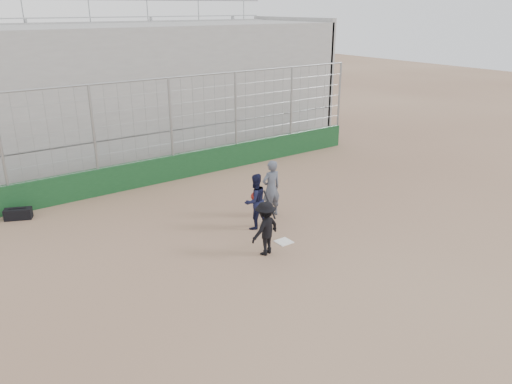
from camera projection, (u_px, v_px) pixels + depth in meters
ground at (284, 242)px, 14.65m from camera, size 90.00×90.00×0.00m
home_plate at (284, 242)px, 14.65m from camera, size 0.44×0.44×0.02m
backstop at (173, 156)px, 19.64m from camera, size 18.10×0.25×4.04m
bleachers at (121, 90)px, 22.71m from camera, size 20.25×6.70×6.98m
batter_at_plate at (265, 228)px, 13.72m from camera, size 1.11×0.83×1.72m
catcher_crouched at (255, 210)px, 15.40m from camera, size 0.95×0.80×1.19m
umpire at (271, 191)px, 16.23m from camera, size 0.70×0.47×1.71m
equipment_bag at (18, 214)px, 16.19m from camera, size 0.91×0.67×0.40m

